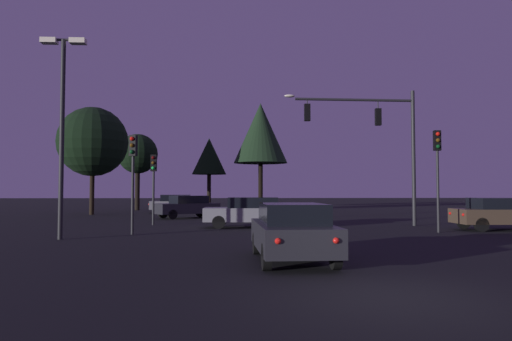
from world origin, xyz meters
The scene contains 15 objects.
ground_plane centered at (0.00, 24.50, 0.00)m, with size 168.00×168.00×0.00m, color black.
traffic_signal_mast_arm centered at (4.83, 15.96, 4.99)m, with size 7.03×0.52×7.20m.
traffic_light_corner_left centered at (6.35, 12.12, 3.22)m, with size 0.33×0.37×4.55m.
traffic_light_corner_right centered at (-7.09, 17.16, 2.72)m, with size 0.32×0.36×3.81m.
traffic_light_median centered at (-7.05, 11.82, 3.00)m, with size 0.34×0.38×4.23m.
car_nearside_lane centered at (-1.21, 4.15, 0.80)m, with size 1.98×4.38×1.52m.
car_crossing_left centered at (-1.90, 15.32, 0.80)m, with size 4.72×1.95×1.52m.
car_crossing_right centered at (9.81, 13.18, 0.80)m, with size 4.37×1.98×1.52m.
car_far_lane centered at (-5.88, 23.44, 0.79)m, with size 4.52×3.71×1.52m.
car_parked_lot centered at (-7.44, 30.48, 0.80)m, with size 4.68×2.31×1.52m.
parking_lot_lamp_post centered at (-9.36, 9.96, 4.94)m, with size 1.70×0.36×7.76m.
tree_behind_sign centered at (-13.73, 28.29, 5.66)m, with size 5.39×5.39×8.36m.
tree_left_far centered at (-0.32, 33.79, 7.09)m, with size 4.88×4.88×9.86m.
tree_center_horizon centered at (-5.08, 35.45, 5.06)m, with size 3.22×3.22×6.81m.
tree_right_cluster centered at (-11.96, 36.58, 5.35)m, with size 3.80×3.80×7.30m.
Camera 1 is at (-2.75, -8.02, 1.86)m, focal length 32.38 mm.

